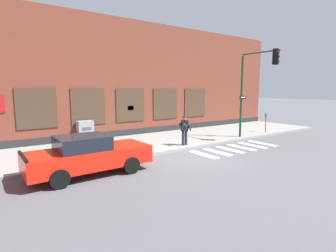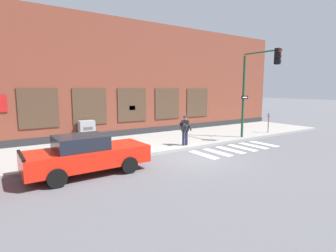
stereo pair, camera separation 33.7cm
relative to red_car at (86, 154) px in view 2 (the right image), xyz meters
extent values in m
plane|color=#56565B|center=(5.00, -0.45, -0.77)|extent=(160.00, 160.00, 0.00)
cube|color=gray|center=(5.00, 3.65, -0.70)|extent=(28.00, 5.24, 0.15)
cube|color=brown|center=(5.00, 8.27, 3.15)|extent=(28.00, 4.00, 7.84)
cube|color=#28282B|center=(5.00, 6.25, -0.50)|extent=(28.00, 0.04, 0.55)
cube|color=#473323|center=(-0.76, 6.24, 1.44)|extent=(2.10, 0.06, 2.24)
cube|color=black|center=(-0.76, 6.23, 1.44)|extent=(1.98, 0.03, 2.12)
cube|color=#473323|center=(2.12, 6.24, 1.44)|extent=(2.10, 0.06, 2.24)
cube|color=black|center=(2.12, 6.23, 1.44)|extent=(1.98, 0.03, 2.12)
cube|color=#473323|center=(5.00, 6.24, 1.44)|extent=(2.10, 0.06, 2.24)
cube|color=black|center=(5.00, 6.23, 1.44)|extent=(1.98, 0.03, 2.12)
cube|color=#473323|center=(7.87, 6.24, 1.44)|extent=(2.10, 0.06, 2.24)
cube|color=black|center=(7.87, 6.23, 1.44)|extent=(1.98, 0.03, 2.12)
cube|color=#473323|center=(10.75, 6.24, 1.44)|extent=(2.10, 0.06, 2.24)
cube|color=black|center=(10.75, 6.23, 1.44)|extent=(1.98, 0.03, 2.12)
cube|color=yellow|center=(5.00, 6.22, 1.24)|extent=(0.44, 0.02, 0.30)
cube|color=silver|center=(5.75, -0.27, -0.76)|extent=(0.42, 1.90, 0.01)
cube|color=silver|center=(6.71, -0.27, -0.76)|extent=(0.42, 1.90, 0.01)
cube|color=silver|center=(7.66, -0.27, -0.76)|extent=(0.42, 1.90, 0.01)
cube|color=silver|center=(8.62, -0.27, -0.76)|extent=(0.42, 1.90, 0.01)
cube|color=silver|center=(9.57, -0.27, -0.76)|extent=(0.42, 1.90, 0.01)
cube|color=silver|center=(10.53, -0.27, -0.76)|extent=(0.42, 1.90, 0.01)
cube|color=red|center=(0.05, 0.00, -0.10)|extent=(4.64, 1.95, 0.68)
cube|color=black|center=(-0.20, 0.00, 0.50)|extent=(1.88, 1.63, 0.52)
cube|color=black|center=(-2.20, -0.05, 0.28)|extent=(0.14, 1.69, 0.08)
cube|color=silver|center=(2.30, 0.63, -0.03)|extent=(0.07, 0.24, 0.12)
cube|color=red|center=(-2.22, 0.52, -0.03)|extent=(0.07, 0.24, 0.12)
cube|color=silver|center=(2.33, -0.52, -0.03)|extent=(0.07, 0.24, 0.12)
cube|color=red|center=(-2.19, -0.62, -0.03)|extent=(0.07, 0.24, 0.12)
cylinder|color=black|center=(1.37, 0.91, -0.44)|extent=(0.67, 0.26, 0.66)
cylinder|color=black|center=(1.41, -0.84, -0.44)|extent=(0.67, 0.26, 0.66)
cylinder|color=black|center=(-1.30, 0.84, -0.44)|extent=(0.67, 0.26, 0.66)
cylinder|color=black|center=(-1.26, -0.90, -0.44)|extent=(0.67, 0.26, 0.66)
cylinder|color=#1E233D|center=(6.04, 1.51, -0.22)|extent=(0.15, 0.15, 0.81)
cylinder|color=#1E233D|center=(5.87, 1.55, -0.22)|extent=(0.15, 0.15, 0.81)
cube|color=black|center=(5.96, 1.54, 0.48)|extent=(0.43, 0.34, 0.59)
sphere|color=#9E7051|center=(5.96, 1.54, 0.88)|extent=(0.22, 0.22, 0.22)
cylinder|color=#333338|center=(5.96, 1.54, 0.94)|extent=(0.27, 0.27, 0.02)
cylinder|color=#333338|center=(5.96, 1.54, 0.99)|extent=(0.18, 0.18, 0.09)
cylinder|color=black|center=(6.15, 1.37, 0.44)|extent=(0.26, 0.51, 0.39)
cylinder|color=black|center=(5.70, 1.53, 0.44)|extent=(0.26, 0.51, 0.39)
ellipsoid|color=black|center=(5.82, 1.40, 0.41)|extent=(0.38, 0.24, 0.44)
cylinder|color=black|center=(5.80, 1.34, 0.41)|extent=(0.09, 0.04, 0.09)
cylinder|color=brown|center=(6.06, 1.29, 0.59)|extent=(0.46, 0.19, 0.34)
cylinder|color=#1E472D|center=(10.64, 1.51, 1.98)|extent=(0.15, 0.15, 5.20)
cylinder|color=#1E472D|center=(10.65, 0.24, 4.68)|extent=(0.12, 2.56, 0.09)
cube|color=black|center=(10.66, -0.79, 4.33)|extent=(0.30, 0.24, 0.88)
sphere|color=red|center=(10.67, -0.95, 4.59)|extent=(0.17, 0.17, 0.17)
sphere|color=black|center=(10.67, -0.95, 4.33)|extent=(0.17, 0.17, 0.17)
sphere|color=black|center=(10.67, -0.95, 4.07)|extent=(0.17, 0.17, 0.17)
cube|color=black|center=(10.64, 1.40, 1.98)|extent=(0.60, 0.04, 0.20)
cube|color=white|center=(10.64, 1.38, 1.98)|extent=(0.40, 0.02, 0.07)
cylinder|color=#47474C|center=(13.64, 1.68, -0.10)|extent=(0.06, 0.06, 1.05)
cube|color=slate|center=(13.64, 1.68, 0.58)|extent=(0.13, 0.10, 0.30)
sphere|color=slate|center=(13.64, 1.68, 0.76)|extent=(0.11, 0.11, 0.11)
cube|color=red|center=(13.64, 1.63, 0.53)|extent=(0.09, 0.01, 0.07)
cube|color=gray|center=(1.74, 5.82, 0.00)|extent=(0.91, 0.58, 1.25)
cube|color=#4C4C4C|center=(1.74, 5.52, 0.19)|extent=(0.54, 0.02, 0.16)
camera|label=1|loc=(-3.09, -9.77, 2.50)|focal=28.00mm
camera|label=2|loc=(-2.81, -9.96, 2.50)|focal=28.00mm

